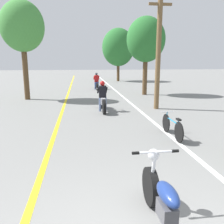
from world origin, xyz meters
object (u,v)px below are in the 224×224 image
at_px(roadside_tree_right_near, 146,40).
at_px(motorcycle_rider_lead, 103,100).
at_px(utility_pole, 158,51).
at_px(motorcycle_foreground, 166,206).
at_px(roadside_tree_left, 22,27).
at_px(roadside_tree_right_far, 118,47).
at_px(motorcycle_rider_far, 97,83).
at_px(bicycle_parked, 172,126).

bearing_deg(roadside_tree_right_near, motorcycle_rider_lead, -123.95).
bearing_deg(utility_pole, motorcycle_foreground, -107.28).
bearing_deg(utility_pole, roadside_tree_left, 150.90).
height_order(roadside_tree_right_far, motorcycle_foreground, roadside_tree_right_far).
bearing_deg(roadside_tree_right_near, motorcycle_rider_far, 131.23).
bearing_deg(roadside_tree_right_far, bicycle_parked, -94.44).
bearing_deg(motorcycle_rider_far, utility_pole, -74.38).
relative_size(motorcycle_rider_far, bicycle_parked, 1.17).
xyz_separation_m(roadside_tree_right_near, motorcycle_foreground, (-3.41, -13.53, -3.32)).
xyz_separation_m(roadside_tree_left, motorcycle_rider_far, (4.66, 4.65, -3.78)).
relative_size(roadside_tree_right_far, motorcycle_foreground, 2.79).
distance_m(roadside_tree_right_far, motorcycle_foreground, 25.41).
xyz_separation_m(roadside_tree_left, motorcycle_foreground, (4.40, -12.48, -3.88)).
xyz_separation_m(motorcycle_foreground, bicycle_parked, (1.73, 4.12, -0.09)).
bearing_deg(roadside_tree_right_near, motorcycle_foreground, -104.16).
height_order(roadside_tree_right_near, motorcycle_rider_lead, roadside_tree_right_near).
bearing_deg(utility_pole, bicycle_parked, -101.81).
distance_m(motorcycle_rider_lead, bicycle_parked, 4.60).
height_order(roadside_tree_right_far, motorcycle_rider_far, roadside_tree_right_far).
height_order(roadside_tree_left, motorcycle_rider_lead, roadside_tree_left).
height_order(roadside_tree_right_far, bicycle_parked, roadside_tree_right_far).
bearing_deg(roadside_tree_right_near, utility_pole, -98.60).
bearing_deg(roadside_tree_right_far, roadside_tree_left, -121.86).
xyz_separation_m(motorcycle_rider_lead, bicycle_parked, (1.81, -4.23, -0.21)).
distance_m(roadside_tree_left, motorcycle_rider_far, 7.60).
relative_size(roadside_tree_right_near, bicycle_parked, 3.14).
relative_size(utility_pole, motorcycle_rider_lead, 2.64).
bearing_deg(motorcycle_foreground, roadside_tree_right_near, 75.84).
relative_size(utility_pole, motorcycle_foreground, 2.58).
distance_m(roadside_tree_right_far, bicycle_parked, 21.19).
bearing_deg(motorcycle_rider_far, roadside_tree_right_far, 68.43).
height_order(motorcycle_foreground, motorcycle_rider_far, motorcycle_rider_far).
xyz_separation_m(roadside_tree_right_near, motorcycle_rider_far, (-3.15, 3.60, -3.22)).
xyz_separation_m(roadside_tree_right_far, roadside_tree_left, (-7.76, -12.48, 0.46)).
bearing_deg(roadside_tree_right_near, bicycle_parked, -100.12).
distance_m(roadside_tree_right_near, motorcycle_rider_lead, 7.01).
distance_m(utility_pole, roadside_tree_right_near, 5.12).
bearing_deg(roadside_tree_right_far, motorcycle_rider_lead, -101.66).
bearing_deg(utility_pole, motorcycle_rider_far, 105.62).
height_order(utility_pole, motorcycle_rider_lead, utility_pole).
relative_size(roadside_tree_right_near, roadside_tree_right_far, 0.88).
bearing_deg(roadside_tree_right_far, motorcycle_foreground, -97.65).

